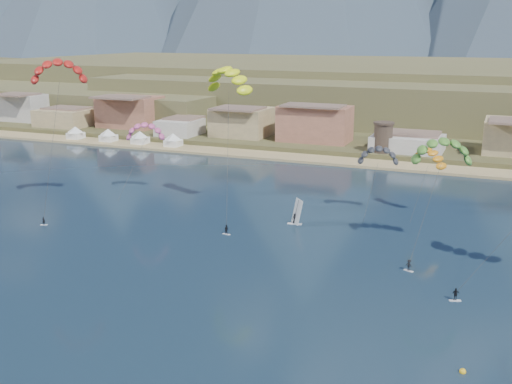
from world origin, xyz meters
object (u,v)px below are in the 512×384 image
kitesurfer_yellow (229,76)px  buoy (463,372)px  kitesurfer_green (442,148)px  watchtower (383,137)px  kitesurfer_red (58,67)px  windsurfer (296,216)px

kitesurfer_yellow → buoy: 70.29m
kitesurfer_yellow → kitesurfer_green: (40.43, -7.36, -9.61)m
kitesurfer_green → kitesurfer_yellow: bearing=169.7°
kitesurfer_yellow → watchtower: bearing=73.9°
kitesurfer_red → buoy: (77.79, -33.03, -28.25)m
watchtower → kitesurfer_red: size_ratio=0.28×
windsurfer → kitesurfer_red: bearing=-169.1°
kitesurfer_red → buoy: bearing=-23.0°
windsurfer → kitesurfer_green: bearing=-10.0°
kitesurfer_green → buoy: (7.01, -37.15, -17.03)m
watchtower → windsurfer: bearing=-93.0°
kitesurfer_red → kitesurfer_yellow: kitesurfer_red is taller
kitesurfer_red → kitesurfer_yellow: 32.49m
kitesurfer_yellow → buoy: (47.44, -44.51, -26.64)m
kitesurfer_red → kitesurfer_green: size_ratio=1.51×
kitesurfer_yellow → buoy: kitesurfer_yellow is taller
buoy → watchtower: bearing=105.1°
watchtower → kitesurfer_green: 74.82m
kitesurfer_green → buoy: kitesurfer_green is taller
kitesurfer_green → buoy: bearing=-79.3°
kitesurfer_green → buoy: 41.46m
kitesurfer_yellow → windsurfer: bearing=-10.8°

